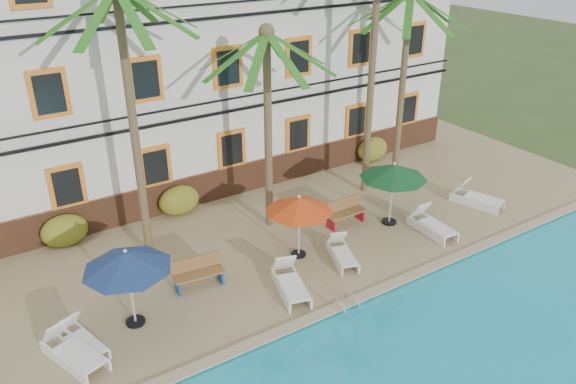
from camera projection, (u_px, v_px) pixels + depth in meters
ground at (301, 306)px, 16.07m from camera, size 100.00×100.00×0.00m
pool_deck at (222, 229)px, 19.79m from camera, size 30.00×12.00×0.25m
pool_coping at (320, 315)px, 15.27m from camera, size 30.00×0.35×0.06m
hotel_building at (155, 53)px, 21.22m from camera, size 25.40×6.44×10.22m
palm_b at (129, 92)px, 15.60m from camera, size 4.34×4.34×8.44m
palm_c at (268, 101)px, 17.86m from camera, size 4.34×4.34×6.90m
palm_d at (374, 41)px, 19.71m from camera, size 4.34×4.34×9.21m
palm_e at (405, 61)px, 21.03m from camera, size 4.34×4.34×7.61m
shrub_left at (65, 231)px, 18.32m from camera, size 1.50×0.90×1.10m
shrub_mid at (179, 200)px, 20.27m from camera, size 1.50×0.90×1.10m
shrub_right at (372, 149)px, 24.69m from camera, size 1.50×0.90×1.10m
umbrella_blue at (126, 261)px, 14.15m from camera, size 2.31×2.31×2.32m
umbrella_red at (299, 205)px, 17.21m from camera, size 2.14×2.14×2.15m
umbrella_green at (394, 172)px, 19.04m from camera, size 2.33×2.33×2.33m
lounger_a at (73, 351)px, 13.63m from camera, size 1.30×2.07×0.92m
lounger_b at (80, 340)px, 14.02m from camera, size 1.03×1.80×0.80m
lounger_c at (290, 282)px, 16.17m from camera, size 1.19×2.04×0.91m
lounger_d at (342, 253)px, 17.66m from camera, size 1.11×1.77×0.79m
lounger_e at (431, 224)px, 19.22m from camera, size 0.77×1.91×0.89m
lounger_f at (476, 197)px, 21.06m from camera, size 1.24×2.02×0.90m
bench_left at (198, 272)px, 16.35m from camera, size 1.55×0.66×0.93m
bench_right at (345, 211)px, 19.68m from camera, size 1.50×0.49×0.93m
pool_ladder at (345, 308)px, 15.60m from camera, size 0.54×0.74×0.74m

